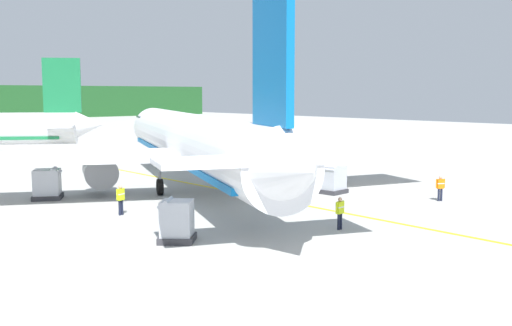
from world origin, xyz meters
TOP-DOWN VIEW (x-y plane):
  - airliner_foreground at (13.58, 22.43)m, footprint 33.30×39.57m
  - cargo_container_near at (20.05, 15.44)m, footprint 1.87×1.87m
  - cargo_container_mid at (4.54, 26.13)m, footprint 2.45×2.45m
  - cargo_container_far at (4.41, 11.15)m, footprint 2.26×2.26m
  - crew_marshaller at (5.52, 18.35)m, footprint 0.61×0.35m
  - crew_loader_left at (11.97, 7.77)m, footprint 0.63×0.26m
  - crew_loader_right at (22.97, 8.81)m, footprint 0.56×0.42m
  - apron_guide_line at (15.39, 17.95)m, footprint 0.30×60.00m

SIDE VIEW (x-z plane):
  - apron_guide_line at x=15.39m, z-range 0.00..0.01m
  - crew_loader_right at x=22.97m, z-range 0.14..1.77m
  - cargo_container_near at x=20.05m, z-range -0.06..1.99m
  - cargo_container_far at x=4.41m, z-range -0.05..1.99m
  - crew_loader_left at x=11.97m, z-range 0.15..1.80m
  - cargo_container_mid at x=4.54m, z-range -0.06..2.01m
  - crew_marshaller at x=5.52m, z-range 0.16..1.89m
  - airliner_foreground at x=13.58m, z-range -2.56..9.34m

